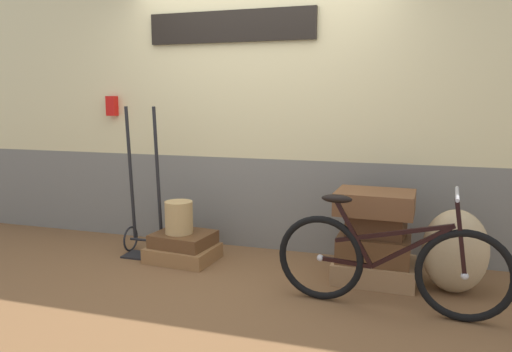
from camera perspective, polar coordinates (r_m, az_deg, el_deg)
name	(u,v)px	position (r m, az deg, el deg)	size (l,w,h in m)	color
ground	(233,277)	(4.16, -2.74, -11.83)	(8.85, 5.20, 0.06)	brown
station_building	(263,106)	(4.68, 0.87, 8.23)	(6.85, 0.74, 2.76)	slate
suitcase_0	(183,253)	(4.50, -8.61, -8.97)	(0.58, 0.47, 0.13)	olive
suitcase_1	(184,239)	(4.49, -8.54, -7.36)	(0.51, 0.43, 0.12)	brown
suitcase_2	(374,270)	(4.11, 13.75, -10.69)	(0.64, 0.50, 0.17)	#9E754C
suitcase_3	(374,248)	(4.04, 13.71, -8.25)	(0.57, 0.41, 0.21)	brown
suitcase_4	(377,224)	(4.00, 14.02, -5.49)	(0.44, 0.32, 0.19)	#4C2D19
suitcase_5	(375,202)	(3.92, 13.85, -3.03)	(0.60, 0.44, 0.18)	brown
wicker_basket	(179,217)	(4.43, -9.07, -4.83)	(0.25, 0.25, 0.29)	tan
luggage_trolley	(145,216)	(4.68, -13.00, -4.58)	(0.36, 0.34, 1.39)	black
burlap_sack	(455,251)	(3.98, 22.41, -8.19)	(0.48, 0.41, 0.64)	tan
bicycle	(388,263)	(3.50, 15.28, -9.85)	(1.59, 0.46, 0.87)	black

